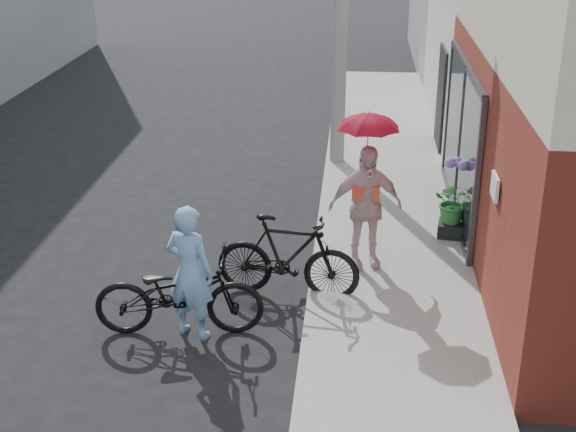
# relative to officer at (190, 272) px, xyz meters

# --- Properties ---
(ground) EXTENTS (80.00, 80.00, 0.00)m
(ground) POSITION_rel_officer_xyz_m (0.50, 0.54, -0.87)
(ground) COLOR black
(ground) RESTS_ON ground
(sidewalk) EXTENTS (2.20, 24.00, 0.12)m
(sidewalk) POSITION_rel_officer_xyz_m (2.60, 2.54, -0.81)
(sidewalk) COLOR gray
(sidewalk) RESTS_ON ground
(curb) EXTENTS (0.12, 24.00, 0.12)m
(curb) POSITION_rel_officer_xyz_m (1.44, 2.54, -0.81)
(curb) COLOR #9E9E99
(curb) RESTS_ON ground
(officer) EXTENTS (0.74, 0.62, 1.74)m
(officer) POSITION_rel_officer_xyz_m (0.00, 0.00, 0.00)
(officer) COLOR #7AACD9
(officer) RESTS_ON ground
(bike_left) EXTENTS (2.16, 0.94, 1.10)m
(bike_left) POSITION_rel_officer_xyz_m (-0.16, 0.04, -0.32)
(bike_left) COLOR black
(bike_left) RESTS_ON ground
(bike_right) EXTENTS (2.01, 0.79, 1.18)m
(bike_right) POSITION_rel_officer_xyz_m (1.10, 1.11, -0.28)
(bike_right) COLOR black
(bike_right) RESTS_ON ground
(kimono_woman) EXTENTS (1.13, 0.68, 1.80)m
(kimono_woman) POSITION_rel_officer_xyz_m (2.12, 1.92, 0.15)
(kimono_woman) COLOR beige
(kimono_woman) RESTS_ON sidewalk
(parasol) EXTENTS (0.83, 0.83, 0.73)m
(parasol) POSITION_rel_officer_xyz_m (2.12, 1.92, 1.42)
(parasol) COLOR red
(parasol) RESTS_ON kimono_woman
(planter) EXTENTS (0.48, 0.48, 0.22)m
(planter) POSITION_rel_officer_xyz_m (3.50, 3.07, -0.64)
(planter) COLOR black
(planter) RESTS_ON sidewalk
(potted_plant) EXTENTS (0.62, 0.53, 0.68)m
(potted_plant) POSITION_rel_officer_xyz_m (3.50, 3.07, -0.19)
(potted_plant) COLOR #2E7435
(potted_plant) RESTS_ON planter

